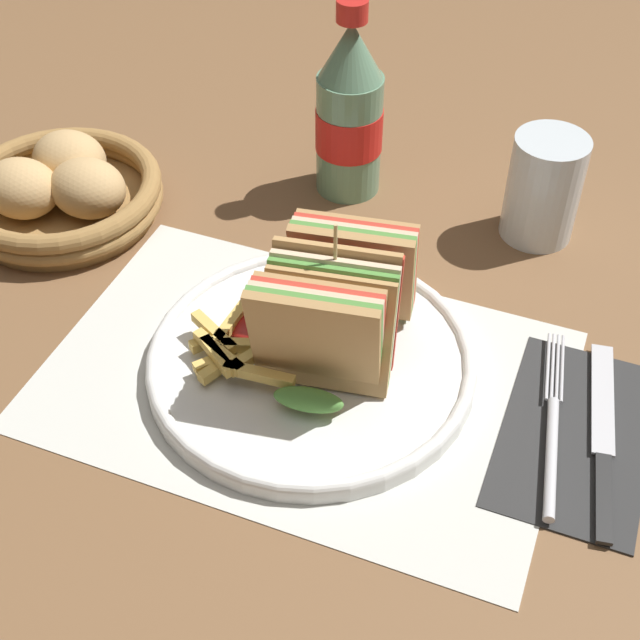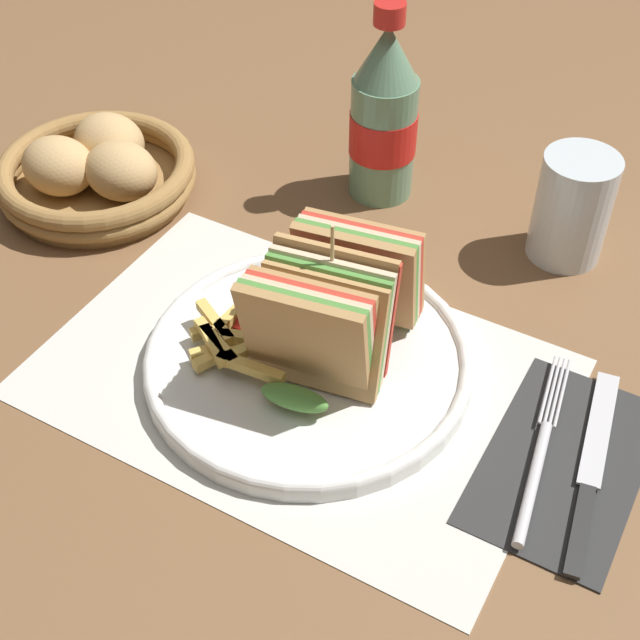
# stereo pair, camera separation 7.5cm
# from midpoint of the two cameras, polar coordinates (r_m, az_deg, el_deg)

# --- Properties ---
(ground_plane) EXTENTS (4.00, 4.00, 0.00)m
(ground_plane) POSITION_cam_midpoint_polar(r_m,az_deg,el_deg) (0.76, -1.06, -3.38)
(ground_plane) COLOR brown
(placemat) EXTENTS (0.43, 0.29, 0.00)m
(placemat) POSITION_cam_midpoint_polar(r_m,az_deg,el_deg) (0.75, -3.92, -3.93)
(placemat) COLOR silver
(placemat) RESTS_ON ground_plane
(plate_main) EXTENTS (0.28, 0.28, 0.02)m
(plate_main) POSITION_cam_midpoint_polar(r_m,az_deg,el_deg) (0.75, -3.39, -2.74)
(plate_main) COLOR white
(plate_main) RESTS_ON ground_plane
(club_sandwich) EXTENTS (0.11, 0.17, 0.14)m
(club_sandwich) POSITION_cam_midpoint_polar(r_m,az_deg,el_deg) (0.72, -2.01, 0.70)
(club_sandwich) COLOR tan
(club_sandwich) RESTS_ON plate_main
(fries_pile) EXTENTS (0.11, 0.09, 0.02)m
(fries_pile) POSITION_cam_midpoint_polar(r_m,az_deg,el_deg) (0.74, -8.35, -2.02)
(fries_pile) COLOR #E0B756
(fries_pile) RESTS_ON plate_main
(ketchup_blob) EXTENTS (0.04, 0.03, 0.01)m
(ketchup_blob) POSITION_cam_midpoint_polar(r_m,az_deg,el_deg) (0.77, -7.53, -0.59)
(ketchup_blob) COLOR maroon
(ketchup_blob) RESTS_ON plate_main
(napkin) EXTENTS (0.11, 0.19, 0.00)m
(napkin) POSITION_cam_midpoint_polar(r_m,az_deg,el_deg) (0.73, 13.32, -7.09)
(napkin) COLOR #2D2D2D
(napkin) RESTS_ON ground_plane
(fork) EXTENTS (0.04, 0.19, 0.01)m
(fork) POSITION_cam_midpoint_polar(r_m,az_deg,el_deg) (0.72, 11.77, -7.50)
(fork) COLOR silver
(fork) RESTS_ON napkin
(knife) EXTENTS (0.05, 0.20, 0.00)m
(knife) POSITION_cam_midpoint_polar(r_m,az_deg,el_deg) (0.73, 14.89, -7.45)
(knife) COLOR black
(knife) RESTS_ON napkin
(coke_bottle_near) EXTENTS (0.07, 0.07, 0.21)m
(coke_bottle_near) POSITION_cam_midpoint_polar(r_m,az_deg,el_deg) (0.91, -0.49, 13.01)
(coke_bottle_near) COLOR slate
(coke_bottle_near) RESTS_ON ground_plane
(glass_near) EXTENTS (0.07, 0.07, 0.11)m
(glass_near) POSITION_cam_midpoint_polar(r_m,az_deg,el_deg) (0.89, 11.72, 7.79)
(glass_near) COLOR silver
(glass_near) RESTS_ON ground_plane
(bread_basket) EXTENTS (0.21, 0.21, 0.07)m
(bread_basket) POSITION_cam_midpoint_polar(r_m,az_deg,el_deg) (0.96, -18.45, 7.79)
(bread_basket) COLOR olive
(bread_basket) RESTS_ON ground_plane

